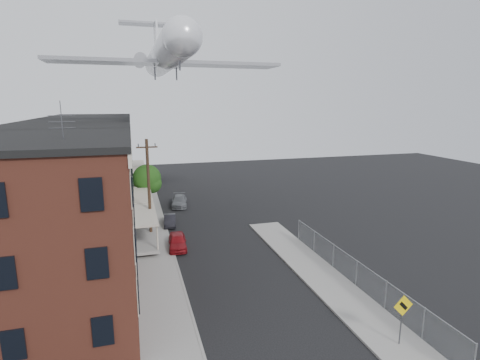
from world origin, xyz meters
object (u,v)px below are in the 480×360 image
object	(u,v)px
utility_pole	(149,188)
car_far	(179,201)
warning_sign	(402,312)
street_tree	(148,180)
car_mid	(170,220)
airplane	(165,55)
car_near	(177,241)

from	to	relation	value
utility_pole	car_far	distance (m)	11.66
warning_sign	car_far	world-z (taller)	warning_sign
warning_sign	car_far	xyz separation A→B (m)	(-7.40, 29.27, -1.27)
street_tree	car_mid	size ratio (longest dim) A/B	1.61
street_tree	airplane	world-z (taller)	airplane
warning_sign	utility_pole	distance (m)	22.25
car_mid	car_far	world-z (taller)	car_far
street_tree	car_near	distance (m)	13.26
utility_pole	street_tree	bearing A→B (deg)	88.11
car_near	street_tree	bearing A→B (deg)	101.92
car_near	airplane	world-z (taller)	airplane
warning_sign	car_mid	xyz separation A→B (m)	(-9.20, 22.34, -1.35)
warning_sign	airplane	xyz separation A→B (m)	(-8.66, 26.01, 14.84)
car_mid	warning_sign	bearing A→B (deg)	-61.85
street_tree	car_far	bearing A→B (deg)	5.28
street_tree	airplane	bearing A→B (deg)	-53.06
warning_sign	car_far	size ratio (longest dim) A/B	0.66
street_tree	car_mid	bearing A→B (deg)	-75.81
car_far	airplane	bearing A→B (deg)	-103.15
warning_sign	car_mid	distance (m)	24.19
warning_sign	car_far	bearing A→B (deg)	104.19
car_near	car_mid	xyz separation A→B (m)	(-0.00, 6.24, -0.09)
warning_sign	car_far	distance (m)	30.22
street_tree	airplane	xyz separation A→B (m)	(2.21, -2.94, 13.27)
street_tree	warning_sign	bearing A→B (deg)	-69.42
street_tree	car_far	size ratio (longest dim) A/B	1.22
street_tree	car_mid	xyz separation A→B (m)	(1.67, -6.61, -2.92)
utility_pole	car_near	xyz separation A→B (m)	(2.00, -2.93, -4.05)
car_near	airplane	distance (m)	18.91
car_near	warning_sign	bearing A→B (deg)	-55.75
warning_sign	street_tree	bearing A→B (deg)	110.58
street_tree	car_mid	distance (m)	7.42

